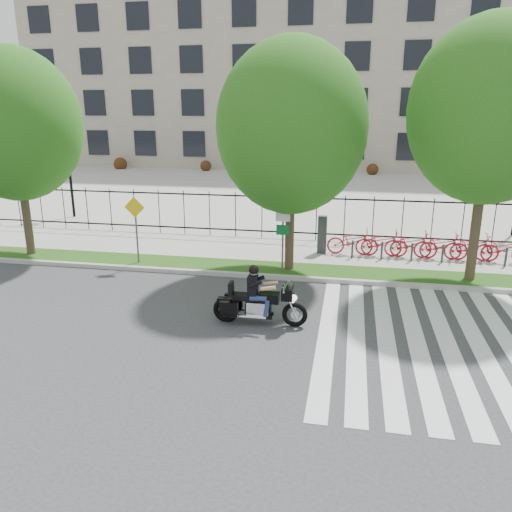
# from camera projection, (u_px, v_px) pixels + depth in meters

# --- Properties ---
(ground) EXTENTS (120.00, 120.00, 0.00)m
(ground) POSITION_uv_depth(u_px,v_px,m) (245.00, 327.00, 13.45)
(ground) COLOR #323234
(ground) RESTS_ON ground
(curb) EXTENTS (60.00, 0.20, 0.15)m
(curb) POSITION_uv_depth(u_px,v_px,m) (270.00, 277.00, 17.30)
(curb) COLOR #A9A79F
(curb) RESTS_ON ground
(grass_verge) EXTENTS (60.00, 1.50, 0.15)m
(grass_verge) POSITION_uv_depth(u_px,v_px,m) (274.00, 269.00, 18.10)
(grass_verge) COLOR #1C4711
(grass_verge) RESTS_ON ground
(sidewalk) EXTENTS (60.00, 3.50, 0.15)m
(sidewalk) POSITION_uv_depth(u_px,v_px,m) (283.00, 251.00, 20.45)
(sidewalk) COLOR #ACAAA1
(sidewalk) RESTS_ON ground
(plaza) EXTENTS (80.00, 34.00, 0.10)m
(plaza) POSITION_uv_depth(u_px,v_px,m) (316.00, 188.00, 37.00)
(plaza) COLOR #ACAAA1
(plaza) RESTS_ON ground
(crosswalk_stripes) EXTENTS (5.70, 8.00, 0.01)m
(crosswalk_stripes) POSITION_uv_depth(u_px,v_px,m) (432.00, 342.00, 12.58)
(crosswalk_stripes) COLOR silver
(crosswalk_stripes) RESTS_ON ground
(iron_fence) EXTENTS (30.00, 0.06, 2.00)m
(iron_fence) POSITION_uv_depth(u_px,v_px,m) (289.00, 217.00, 21.80)
(iron_fence) COLOR black
(iron_fence) RESTS_ON sidewalk
(office_building) EXTENTS (60.00, 21.90, 20.15)m
(office_building) POSITION_uv_depth(u_px,v_px,m) (333.00, 68.00, 52.97)
(office_building) COLOR gray
(office_building) RESTS_ON ground
(lamp_post_left) EXTENTS (1.06, 0.70, 4.25)m
(lamp_post_left) POSITION_uv_depth(u_px,v_px,m) (68.00, 158.00, 26.03)
(lamp_post_left) COLOR black
(lamp_post_left) RESTS_ON ground
(street_tree_0) EXTENTS (4.89, 4.89, 7.76)m
(street_tree_0) POSITION_uv_depth(u_px,v_px,m) (15.00, 125.00, 18.45)
(street_tree_0) COLOR #3C2E21
(street_tree_0) RESTS_ON grass_verge
(street_tree_1) EXTENTS (5.06, 5.06, 7.84)m
(street_tree_1) POSITION_uv_depth(u_px,v_px,m) (292.00, 127.00, 16.59)
(street_tree_1) COLOR #3C2E21
(street_tree_1) RESTS_ON grass_verge
(street_tree_2) EXTENTS (5.01, 5.01, 8.33)m
(street_tree_2) POSITION_uv_depth(u_px,v_px,m) (490.00, 111.00, 15.33)
(street_tree_2) COLOR #3C2E21
(street_tree_2) RESTS_ON grass_verge
(bike_share_station) EXTENTS (7.87, 0.89, 1.50)m
(bike_share_station) POSITION_uv_depth(u_px,v_px,m) (424.00, 245.00, 19.05)
(bike_share_station) COLOR #2D2D33
(bike_share_station) RESTS_ON sidewalk
(sign_pole_regulatory) EXTENTS (0.50, 0.09, 2.50)m
(sign_pole_regulatory) POSITION_uv_depth(u_px,v_px,m) (283.00, 227.00, 17.21)
(sign_pole_regulatory) COLOR #59595B
(sign_pole_regulatory) RESTS_ON grass_verge
(sign_pole_warning) EXTENTS (0.78, 0.09, 2.49)m
(sign_pole_warning) POSITION_uv_depth(u_px,v_px,m) (136.00, 221.00, 18.20)
(sign_pole_warning) COLOR #59595B
(sign_pole_warning) RESTS_ON grass_verge
(motorcycle_rider) EXTENTS (2.61, 0.76, 2.02)m
(motorcycle_rider) POSITION_uv_depth(u_px,v_px,m) (259.00, 301.00, 13.49)
(motorcycle_rider) COLOR black
(motorcycle_rider) RESTS_ON ground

